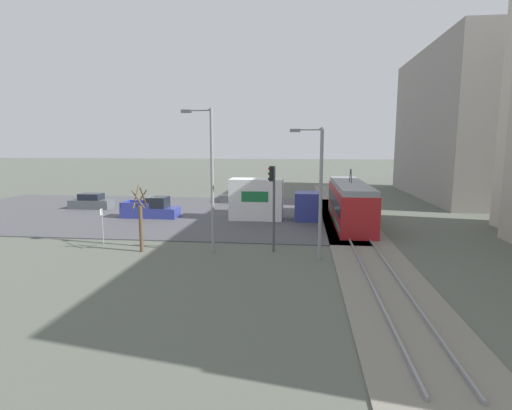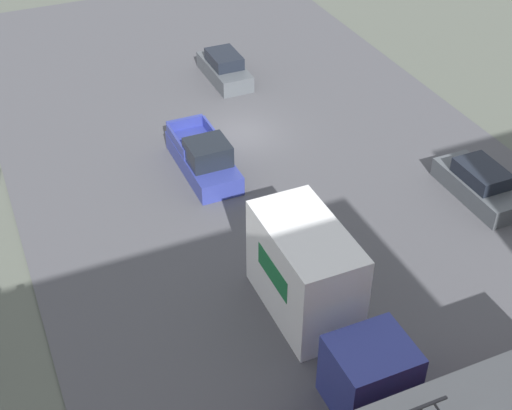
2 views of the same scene
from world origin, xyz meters
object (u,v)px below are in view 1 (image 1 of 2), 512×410
Objects in this scene: pickup_truck at (152,209)px; no_parking_sign at (102,223)px; street_lamp_near_crossing at (209,172)px; street_lamp_mid_block at (317,184)px; street_tree at (141,222)px; light_rail_tram at (350,203)px; traffic_light_pole at (273,197)px; sedan_car_0 at (91,202)px; box_truck at (269,201)px; sedan_car_1 at (241,197)px.

no_parking_sign reaches higher than pickup_truck.
street_lamp_near_crossing is 1.16× the size of street_lamp_mid_block.
street_tree is at bearing -92.24° from street_lamp_mid_block.
street_lamp_near_crossing reaches higher than pickup_truck.
street_tree is (11.03, -14.35, 0.13)m from light_rail_tram.
pickup_truck is 1.23× the size of street_tree.
street_lamp_mid_block is (1.40, 2.72, 0.98)m from traffic_light_pole.
sedan_car_0 is 0.49× the size of street_lamp_near_crossing.
street_lamp_mid_block is at bearing 87.76° from street_tree.
pickup_truck is at bearing -91.91° from light_rail_tram.
street_tree is at bearing 18.19° from pickup_truck.
box_truck is 11.13m from traffic_light_pole.
traffic_light_pole is 8.60m from street_tree.
street_lamp_mid_block is at bearing -15.82° from light_rail_tram.
box_truck is 1.77× the size of sedan_car_1.
no_parking_sign is at bearing -62.06° from light_rail_tram.
light_rail_tram is 27.08m from sedan_car_0.
street_tree is 0.47× the size of street_lamp_near_crossing.
no_parking_sign is (-1.59, -3.45, -0.43)m from street_tree.
street_tree is at bearing -31.19° from box_truck.
sedan_car_1 is 0.59× the size of street_lamp_mid_block.
sedan_car_1 is at bearing -157.86° from box_truck.
sedan_car_1 is 22.50m from street_tree.
sedan_car_0 is 16.90m from no_parking_sign.
sedan_car_1 is 0.51× the size of street_lamp_near_crossing.
street_lamp_near_crossing is 6.73m from street_lamp_mid_block.
pickup_truck is 2.11× the size of no_parking_sign.
sedan_car_1 is at bearing -67.60° from sedan_car_0.
sedan_car_0 is 16.46m from sedan_car_1.
traffic_light_pole is at bearing 48.85° from pickup_truck.
pickup_truck is at bearing -32.59° from sedan_car_1.
no_parking_sign reaches higher than sedan_car_1.
traffic_light_pole is at bearing 6.21° from box_truck.
street_lamp_near_crossing reaches higher than box_truck.
box_truck is 1.48× the size of traffic_light_pole.
street_tree is at bearing -85.46° from street_lamp_near_crossing.
street_tree is 0.54× the size of street_lamp_mid_block.
light_rail_tram is 7.21m from box_truck.
street_lamp_near_crossing is (15.64, 16.69, 4.42)m from sedan_car_0.
street_tree reaches higher than sedan_car_1.
street_tree is 3.82m from no_parking_sign.
no_parking_sign is (14.41, 8.79, 0.76)m from sedan_car_0.
street_lamp_near_crossing is 8.79m from no_parking_sign.
street_lamp_mid_block is 3.15× the size of no_parking_sign.
pickup_truck is (-0.61, -18.17, -0.98)m from light_rail_tram.
street_tree reaches higher than box_truck.
street_tree is (11.89, -7.20, 0.14)m from box_truck.
sedan_car_0 is at bearing -133.14° from street_lamp_near_crossing.
traffic_light_pole is 2.22× the size of no_parking_sign.
street_lamp_mid_block is at bearing -125.13° from sedan_car_0.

